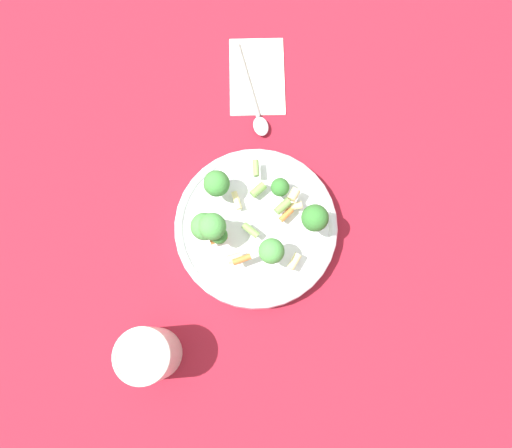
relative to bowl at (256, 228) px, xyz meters
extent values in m
plane|color=maroon|center=(0.00, 0.00, -0.02)|extent=(3.00, 3.00, 0.00)
cylinder|color=silver|center=(0.00, 0.00, 0.00)|extent=(0.26, 0.26, 0.03)
torus|color=silver|center=(0.00, 0.00, 0.01)|extent=(0.26, 0.26, 0.01)
cylinder|color=#8CB766|center=(0.05, -0.05, 0.03)|extent=(0.01, 0.01, 0.02)
sphere|color=#33722D|center=(0.05, -0.05, 0.05)|extent=(0.03, 0.03, 0.03)
cylinder|color=#8CB766|center=(-0.05, -0.02, 0.05)|extent=(0.01, 0.01, 0.02)
sphere|color=#479342|center=(-0.05, -0.02, 0.07)|extent=(0.04, 0.04, 0.04)
cylinder|color=#8CB766|center=(-0.01, 0.07, 0.05)|extent=(0.01, 0.01, 0.02)
sphere|color=#479342|center=(-0.01, 0.07, 0.08)|extent=(0.04, 0.04, 0.04)
cylinder|color=#8CB766|center=(0.07, 0.05, 0.03)|extent=(0.01, 0.01, 0.02)
sphere|color=#3D8438|center=(0.07, 0.05, 0.06)|extent=(0.04, 0.04, 0.04)
cylinder|color=#8CB766|center=(0.00, 0.08, 0.04)|extent=(0.01, 0.01, 0.01)
sphere|color=#479342|center=(0.00, 0.08, 0.06)|extent=(0.04, 0.04, 0.04)
cylinder|color=#8CB766|center=(-0.02, 0.06, 0.04)|extent=(0.01, 0.01, 0.01)
sphere|color=#33722D|center=(-0.02, 0.06, 0.06)|extent=(0.03, 0.03, 0.03)
cylinder|color=#8CB766|center=(-0.01, -0.09, 0.05)|extent=(0.01, 0.01, 0.02)
sphere|color=#33722D|center=(-0.01, -0.09, 0.07)|extent=(0.04, 0.04, 0.04)
cylinder|color=orange|center=(0.01, -0.05, 0.03)|extent=(0.02, 0.03, 0.01)
cylinder|color=beige|center=(-0.05, 0.04, 0.03)|extent=(0.02, 0.02, 0.01)
cylinder|color=#729E4C|center=(0.02, -0.05, 0.04)|extent=(0.03, 0.03, 0.01)
cylinder|color=beige|center=(0.04, 0.02, 0.02)|extent=(0.03, 0.01, 0.01)
cylinder|color=orange|center=(-0.01, 0.06, 0.03)|extent=(0.02, 0.03, 0.01)
cylinder|color=#729E4C|center=(-0.01, 0.01, 0.03)|extent=(0.03, 0.03, 0.01)
cylinder|color=orange|center=(-0.06, 0.03, 0.04)|extent=(0.02, 0.03, 0.01)
cylinder|color=beige|center=(-0.07, -0.05, 0.03)|extent=(0.03, 0.03, 0.01)
cylinder|color=#729E4C|center=(0.05, -0.01, 0.03)|extent=(0.03, 0.03, 0.01)
cylinder|color=beige|center=(0.02, -0.06, 0.03)|extent=(0.01, 0.03, 0.01)
cylinder|color=#729E4C|center=(0.09, -0.01, 0.04)|extent=(0.03, 0.01, 0.01)
cylinder|color=beige|center=(0.03, -0.07, 0.04)|extent=(0.02, 0.02, 0.01)
cylinder|color=silver|center=(-0.18, 0.19, 0.04)|extent=(0.08, 0.08, 0.11)
torus|color=silver|center=(-0.18, 0.19, 0.09)|extent=(0.08, 0.08, 0.01)
cube|color=white|center=(0.28, -0.04, -0.02)|extent=(0.16, 0.12, 0.01)
cylinder|color=silver|center=(0.27, -0.02, -0.01)|extent=(0.15, 0.02, 0.01)
ellipsoid|color=silver|center=(0.18, -0.04, -0.01)|extent=(0.04, 0.03, 0.01)
camera|label=1|loc=(-0.17, 0.03, 0.80)|focal=35.00mm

